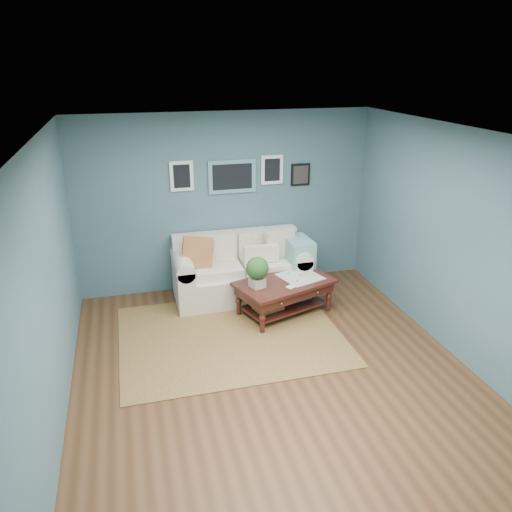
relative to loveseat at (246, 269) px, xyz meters
name	(u,v)px	position (x,y,z in m)	size (l,w,h in m)	color
room_shell	(272,260)	(-0.19, -1.97, 0.93)	(5.00, 5.02, 2.70)	brown
area_rug	(230,335)	(-0.50, -1.15, -0.42)	(2.84, 2.27, 0.01)	brown
loveseat	(246,269)	(0.00, 0.00, 0.00)	(2.04, 0.92, 1.05)	white
coffee_table	(280,288)	(0.31, -0.74, -0.01)	(1.50, 1.15, 0.93)	#32180F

